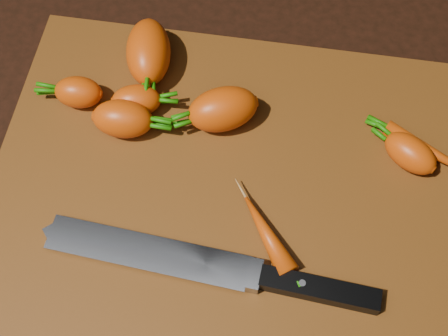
# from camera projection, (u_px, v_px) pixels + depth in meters

# --- Properties ---
(ground) EXTENTS (2.00, 2.00, 0.01)m
(ground) POSITION_uv_depth(u_px,v_px,m) (223.00, 191.00, 0.68)
(ground) COLOR black
(cutting_board) EXTENTS (0.50, 0.40, 0.01)m
(cutting_board) POSITION_uv_depth(u_px,v_px,m) (223.00, 186.00, 0.68)
(cutting_board) COLOR brown
(cutting_board) RESTS_ON ground
(carrot_0) EXTENTS (0.07, 0.05, 0.04)m
(carrot_0) POSITION_uv_depth(u_px,v_px,m) (123.00, 119.00, 0.68)
(carrot_0) COLOR #E44B07
(carrot_0) RESTS_ON cutting_board
(carrot_1) EXTENTS (0.06, 0.04, 0.04)m
(carrot_1) POSITION_uv_depth(u_px,v_px,m) (78.00, 92.00, 0.70)
(carrot_1) COLOR #E44B07
(carrot_1) RESTS_ON cutting_board
(carrot_2) EXTENTS (0.07, 0.10, 0.05)m
(carrot_2) POSITION_uv_depth(u_px,v_px,m) (148.00, 52.00, 0.72)
(carrot_2) COLOR #E44B07
(carrot_2) RESTS_ON cutting_board
(carrot_3) EXTENTS (0.09, 0.08, 0.05)m
(carrot_3) POSITION_uv_depth(u_px,v_px,m) (223.00, 109.00, 0.68)
(carrot_3) COLOR #E44B07
(carrot_3) RESTS_ON cutting_board
(carrot_4) EXTENTS (0.06, 0.05, 0.04)m
(carrot_4) POSITION_uv_depth(u_px,v_px,m) (136.00, 101.00, 0.70)
(carrot_4) COLOR #E44B07
(carrot_4) RESTS_ON cutting_board
(carrot_5) EXTENTS (0.07, 0.06, 0.04)m
(carrot_5) POSITION_uv_depth(u_px,v_px,m) (410.00, 153.00, 0.67)
(carrot_5) COLOR #E44B07
(carrot_5) RESTS_ON cutting_board
(carrot_6) EXTENTS (0.11, 0.07, 0.02)m
(carrot_6) POSITION_uv_depth(u_px,v_px,m) (432.00, 153.00, 0.68)
(carrot_6) COLOR #E44B07
(carrot_6) RESTS_ON cutting_board
(carrot_7) EXTENTS (0.07, 0.09, 0.02)m
(carrot_7) POSITION_uv_depth(u_px,v_px,m) (267.00, 234.00, 0.63)
(carrot_7) COLOR #E44B07
(carrot_7) RESTS_ON cutting_board
(knife) EXTENTS (0.34, 0.05, 0.02)m
(knife) POSITION_uv_depth(u_px,v_px,m) (167.00, 257.00, 0.62)
(knife) COLOR gray
(knife) RESTS_ON cutting_board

